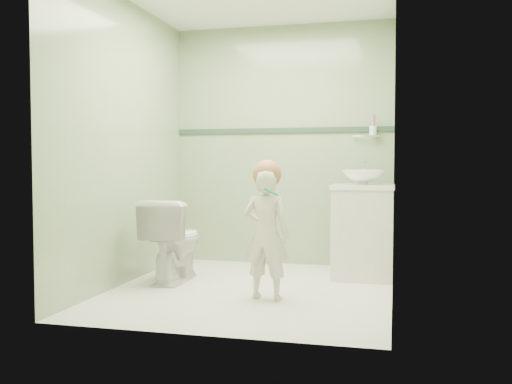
# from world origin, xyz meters

# --- Properties ---
(ground) EXTENTS (2.50, 2.50, 0.00)m
(ground) POSITION_xyz_m (0.00, 0.00, 0.00)
(ground) COLOR white
(ground) RESTS_ON ground
(room_shell) EXTENTS (2.50, 2.54, 2.40)m
(room_shell) POSITION_xyz_m (0.00, 0.00, 1.20)
(room_shell) COLOR #87A575
(room_shell) RESTS_ON ground
(trim_stripe) EXTENTS (2.20, 0.02, 0.05)m
(trim_stripe) POSITION_xyz_m (0.00, 1.24, 1.35)
(trim_stripe) COLOR #2A4332
(trim_stripe) RESTS_ON room_shell
(vanity) EXTENTS (0.52, 0.50, 0.80)m
(vanity) POSITION_xyz_m (0.84, 0.70, 0.40)
(vanity) COLOR beige
(vanity) RESTS_ON ground
(counter) EXTENTS (0.54, 0.52, 0.04)m
(counter) POSITION_xyz_m (0.84, 0.70, 0.81)
(counter) COLOR white
(counter) RESTS_ON vanity
(basin) EXTENTS (0.37, 0.37, 0.13)m
(basin) POSITION_xyz_m (0.84, 0.70, 0.89)
(basin) COLOR white
(basin) RESTS_ON counter
(faucet) EXTENTS (0.03, 0.13, 0.18)m
(faucet) POSITION_xyz_m (0.84, 0.89, 0.97)
(faucet) COLOR silver
(faucet) RESTS_ON counter
(cup_holder) EXTENTS (0.26, 0.07, 0.21)m
(cup_holder) POSITION_xyz_m (0.89, 1.18, 1.33)
(cup_holder) COLOR silver
(cup_holder) RESTS_ON room_shell
(toilet) EXTENTS (0.41, 0.71, 0.71)m
(toilet) POSITION_xyz_m (-0.74, 0.17, 0.36)
(toilet) COLOR white
(toilet) RESTS_ON ground
(toddler) EXTENTS (0.38, 0.27, 0.97)m
(toddler) POSITION_xyz_m (0.18, -0.27, 0.48)
(toddler) COLOR beige
(toddler) RESTS_ON ground
(hair_cap) EXTENTS (0.22, 0.22, 0.22)m
(hair_cap) POSITION_xyz_m (0.18, -0.25, 0.93)
(hair_cap) COLOR #A96A42
(hair_cap) RESTS_ON toddler
(teal_toothbrush) EXTENTS (0.11, 0.14, 0.08)m
(teal_toothbrush) POSITION_xyz_m (0.24, -0.41, 0.81)
(teal_toothbrush) COLOR #138866
(teal_toothbrush) RESTS_ON toddler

